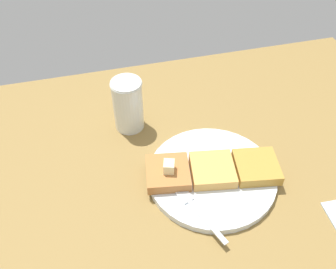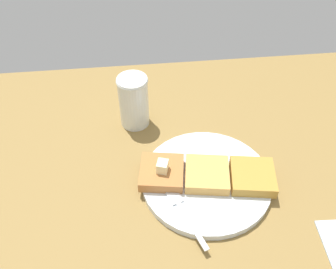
# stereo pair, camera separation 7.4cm
# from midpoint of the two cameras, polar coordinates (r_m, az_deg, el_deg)

# --- Properties ---
(table_surface) EXTENTS (1.04, 1.04, 0.02)m
(table_surface) POSITION_cam_midpoint_polar(r_m,az_deg,el_deg) (0.67, 9.97, -16.01)
(table_surface) COLOR olive
(table_surface) RESTS_ON ground
(plate) EXTENTS (0.25, 0.25, 0.01)m
(plate) POSITION_cam_midpoint_polar(r_m,az_deg,el_deg) (0.72, 8.83, -7.01)
(plate) COLOR silver
(plate) RESTS_ON table_surface
(toast_slice_left) EXTENTS (0.09, 0.09, 0.02)m
(toast_slice_left) POSITION_cam_midpoint_polar(r_m,az_deg,el_deg) (0.70, 2.08, -5.96)
(toast_slice_left) COLOR #B06F39
(toast_slice_left) RESTS_ON plate
(toast_slice_middle) EXTENTS (0.09, 0.09, 0.02)m
(toast_slice_middle) POSITION_cam_midpoint_polar(r_m,az_deg,el_deg) (0.71, 8.97, -6.19)
(toast_slice_middle) COLOR gold
(toast_slice_middle) RESTS_ON plate
(toast_slice_right) EXTENTS (0.09, 0.09, 0.02)m
(toast_slice_right) POSITION_cam_midpoint_polar(r_m,az_deg,el_deg) (0.72, 15.68, -6.33)
(toast_slice_right) COLOR #B48434
(toast_slice_right) RESTS_ON plate
(butter_pat_primary) EXTENTS (0.03, 0.03, 0.02)m
(butter_pat_primary) POSITION_cam_midpoint_polar(r_m,az_deg,el_deg) (0.68, 2.26, -5.05)
(butter_pat_primary) COLOR beige
(butter_pat_primary) RESTS_ON toast_slice_left
(fork) EXTENTS (0.07, 0.16, 0.00)m
(fork) POSITION_cam_midpoint_polar(r_m,az_deg,el_deg) (0.67, 5.20, -11.20)
(fork) COLOR silver
(fork) RESTS_ON plate
(syrup_jar) EXTENTS (0.07, 0.07, 0.12)m
(syrup_jar) POSITION_cam_midpoint_polar(r_m,az_deg,el_deg) (0.79, -2.59, 4.75)
(syrup_jar) COLOR #3C130C
(syrup_jar) RESTS_ON table_surface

